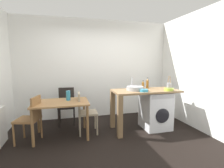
# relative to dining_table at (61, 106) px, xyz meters

# --- Properties ---
(ground_plane) EXTENTS (5.46, 5.46, 0.00)m
(ground_plane) POSITION_rel_dining_table_xyz_m (0.91, -0.55, -0.64)
(ground_plane) COLOR black
(wall_back) EXTENTS (4.60, 0.10, 2.70)m
(wall_back) POSITION_rel_dining_table_xyz_m (0.91, 1.20, 0.71)
(wall_back) COLOR white
(wall_back) RESTS_ON ground_plane
(wall_counter_side) EXTENTS (0.10, 3.80, 2.70)m
(wall_counter_side) POSITION_rel_dining_table_xyz_m (3.06, -0.55, 0.71)
(wall_counter_side) COLOR white
(wall_counter_side) RESTS_ON ground_plane
(dining_table) EXTENTS (1.10, 0.76, 0.74)m
(dining_table) POSITION_rel_dining_table_xyz_m (0.00, 0.00, 0.00)
(dining_table) COLOR #9E7042
(dining_table) RESTS_ON ground_plane
(chair_person_seat) EXTENTS (0.49, 0.49, 0.90)m
(chair_person_seat) POSITION_rel_dining_table_xyz_m (-0.55, -0.12, -0.14)
(chair_person_seat) COLOR olive
(chair_person_seat) RESTS_ON ground_plane
(chair_opposite) EXTENTS (0.41, 0.41, 0.90)m
(chair_opposite) POSITION_rel_dining_table_xyz_m (0.48, 0.05, -0.14)
(chair_opposite) COLOR gray
(chair_opposite) RESTS_ON ground_plane
(chair_spare_by_wall) EXTENTS (0.42, 0.42, 0.90)m
(chair_spare_by_wall) POSITION_rel_dining_table_xyz_m (0.10, 0.77, -0.14)
(chair_spare_by_wall) COLOR black
(chair_spare_by_wall) RESTS_ON ground_plane
(kitchen_counter) EXTENTS (1.50, 0.68, 0.92)m
(kitchen_counter) POSITION_rel_dining_table_xyz_m (1.64, -0.08, 0.12)
(kitchen_counter) COLOR olive
(kitchen_counter) RESTS_ON ground_plane
(washing_machine) EXTENTS (0.60, 0.61, 0.86)m
(washing_machine) POSITION_rel_dining_table_xyz_m (2.12, -0.08, -0.21)
(washing_machine) COLOR silver
(washing_machine) RESTS_ON ground_plane
(sink_basin) EXTENTS (0.38, 0.38, 0.09)m
(sink_basin) POSITION_rel_dining_table_xyz_m (1.59, -0.08, 0.32)
(sink_basin) COLOR #9EA0A5
(sink_basin) RESTS_ON kitchen_counter
(tap) EXTENTS (0.02, 0.02, 0.28)m
(tap) POSITION_rel_dining_table_xyz_m (1.59, 0.10, 0.42)
(tap) COLOR #B2B2B7
(tap) RESTS_ON kitchen_counter
(bottle_tall_green) EXTENTS (0.06, 0.06, 0.19)m
(bottle_tall_green) POSITION_rel_dining_table_xyz_m (1.90, 0.16, 0.36)
(bottle_tall_green) COLOR brown
(bottle_tall_green) RESTS_ON kitchen_counter
(bottle_squat_brown) EXTENTS (0.06, 0.06, 0.26)m
(bottle_squat_brown) POSITION_rel_dining_table_xyz_m (2.01, 0.16, 0.39)
(bottle_squat_brown) COLOR brown
(bottle_squat_brown) RESTS_ON kitchen_counter
(mixing_bowl) EXTENTS (0.19, 0.19, 0.05)m
(mixing_bowl) POSITION_rel_dining_table_xyz_m (1.71, -0.28, 0.31)
(mixing_bowl) COLOR teal
(mixing_bowl) RESTS_ON kitchen_counter
(utensil_crock) EXTENTS (0.11, 0.11, 0.30)m
(utensil_crock) POSITION_rel_dining_table_xyz_m (2.48, -0.03, 0.35)
(utensil_crock) COLOR gray
(utensil_crock) RESTS_ON kitchen_counter
(colander) EXTENTS (0.20, 0.20, 0.06)m
(colander) POSITION_rel_dining_table_xyz_m (2.30, -0.30, 0.31)
(colander) COLOR #A8C63D
(colander) RESTS_ON kitchen_counter
(vase) EXTENTS (0.09, 0.09, 0.21)m
(vase) POSITION_rel_dining_table_xyz_m (0.15, 0.10, 0.20)
(vase) COLOR teal
(vase) RESTS_ON dining_table
(scissors) EXTENTS (0.15, 0.06, 0.01)m
(scissors) POSITION_rel_dining_table_xyz_m (1.80, -0.18, 0.28)
(scissors) COLOR #B2B2B7
(scissors) RESTS_ON kitchen_counter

